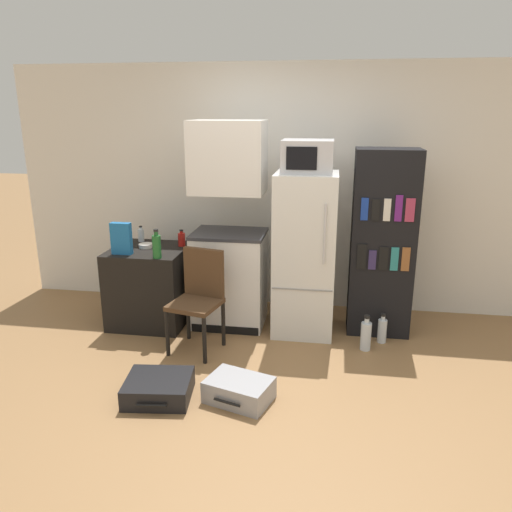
# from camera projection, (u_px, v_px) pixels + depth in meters

# --- Properties ---
(ground_plane) EXTENTS (24.00, 24.00, 0.00)m
(ground_plane) POSITION_uv_depth(u_px,v_px,m) (266.00, 400.00, 3.72)
(ground_plane) COLOR olive
(wall_back) EXTENTS (6.40, 0.10, 2.54)m
(wall_back) POSITION_uv_depth(u_px,v_px,m) (312.00, 190.00, 5.22)
(wall_back) COLOR white
(wall_back) RESTS_ON ground_plane
(side_table) EXTENTS (0.72, 0.70, 0.77)m
(side_table) POSITION_uv_depth(u_px,v_px,m) (150.00, 285.00, 4.99)
(side_table) COLOR black
(side_table) RESTS_ON ground_plane
(kitchen_hutch) EXTENTS (0.70, 0.54, 1.99)m
(kitchen_hutch) POSITION_uv_depth(u_px,v_px,m) (229.00, 235.00, 4.80)
(kitchen_hutch) COLOR white
(kitchen_hutch) RESTS_ON ground_plane
(refrigerator) EXTENTS (0.57, 0.63, 1.53)m
(refrigerator) POSITION_uv_depth(u_px,v_px,m) (305.00, 254.00, 4.70)
(refrigerator) COLOR silver
(refrigerator) RESTS_ON ground_plane
(microwave) EXTENTS (0.46, 0.41, 0.29)m
(microwave) POSITION_uv_depth(u_px,v_px,m) (308.00, 156.00, 4.44)
(microwave) COLOR #B7B7BC
(microwave) RESTS_ON refrigerator
(bookshelf) EXTENTS (0.58, 0.41, 1.75)m
(bookshelf) POSITION_uv_depth(u_px,v_px,m) (382.00, 243.00, 4.66)
(bookshelf) COLOR black
(bookshelf) RESTS_ON ground_plane
(bottle_green_tall) EXTENTS (0.08, 0.08, 0.27)m
(bottle_green_tall) POSITION_uv_depth(u_px,v_px,m) (157.00, 246.00, 4.54)
(bottle_green_tall) COLOR #1E6028
(bottle_green_tall) RESTS_ON side_table
(bottle_wine_dark) EXTENTS (0.08, 0.08, 0.26)m
(bottle_wine_dark) POSITION_uv_depth(u_px,v_px,m) (122.00, 239.00, 4.81)
(bottle_wine_dark) COLOR black
(bottle_wine_dark) RESTS_ON side_table
(bottle_ketchup_red) EXTENTS (0.07, 0.07, 0.17)m
(bottle_ketchup_red) POSITION_uv_depth(u_px,v_px,m) (182.00, 239.00, 4.95)
(bottle_ketchup_red) COLOR #AD1914
(bottle_ketchup_red) RESTS_ON side_table
(bottle_clear_short) EXTENTS (0.06, 0.06, 0.16)m
(bottle_clear_short) POSITION_uv_depth(u_px,v_px,m) (141.00, 235.00, 5.13)
(bottle_clear_short) COLOR silver
(bottle_clear_short) RESTS_ON side_table
(bowl) EXTENTS (0.14, 0.14, 0.04)m
(bowl) POSITION_uv_depth(u_px,v_px,m) (146.00, 246.00, 4.91)
(bowl) COLOR silver
(bowl) RESTS_ON side_table
(cereal_box) EXTENTS (0.19, 0.07, 0.30)m
(cereal_box) POSITION_uv_depth(u_px,v_px,m) (121.00, 239.00, 4.65)
(cereal_box) COLOR #1E66A8
(cereal_box) RESTS_ON side_table
(chair) EXTENTS (0.48, 0.48, 0.90)m
(chair) POSITION_uv_depth(u_px,v_px,m) (200.00, 292.00, 4.41)
(chair) COLOR black
(chair) RESTS_ON ground_plane
(suitcase_large_flat) EXTENTS (0.54, 0.45, 0.17)m
(suitcase_large_flat) POSITION_uv_depth(u_px,v_px,m) (239.00, 390.00, 3.69)
(suitcase_large_flat) COLOR #99999E
(suitcase_large_flat) RESTS_ON ground_plane
(suitcase_small_flat) EXTENTS (0.53, 0.49, 0.16)m
(suitcase_small_flat) POSITION_uv_depth(u_px,v_px,m) (159.00, 388.00, 3.73)
(suitcase_small_flat) COLOR black
(suitcase_small_flat) RESTS_ON ground_plane
(water_bottle_front) EXTENTS (0.08, 0.08, 0.28)m
(water_bottle_front) POSITION_uv_depth(u_px,v_px,m) (382.00, 330.00, 4.60)
(water_bottle_front) COLOR silver
(water_bottle_front) RESTS_ON ground_plane
(water_bottle_middle) EXTENTS (0.09, 0.09, 0.33)m
(water_bottle_middle) POSITION_uv_depth(u_px,v_px,m) (366.00, 335.00, 4.46)
(water_bottle_middle) COLOR silver
(water_bottle_middle) RESTS_ON ground_plane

